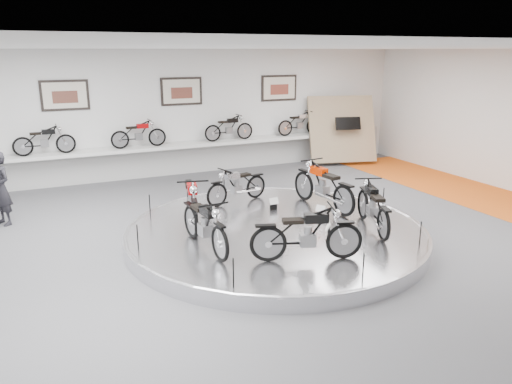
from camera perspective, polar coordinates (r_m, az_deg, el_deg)
name	(u,v)px	position (r m, az deg, el deg)	size (l,w,h in m)	color
floor	(282,245)	(10.60, 2.99, -6.03)	(16.00, 16.00, 0.00)	#4C4C4F
ceiling	(285,48)	(9.84, 3.33, 16.15)	(16.00, 16.00, 0.00)	white
wall_back	(182,113)	(16.47, -8.44, 8.89)	(16.00, 16.00, 0.00)	silver
orange_carpet_strip	(508,204)	(14.88, 26.86, -1.26)	(2.40, 12.60, 0.01)	#D9520E
dado_band	(184,157)	(16.68, -8.23, 3.94)	(15.68, 0.04, 1.10)	#BCBCBA
display_platform	(276,233)	(10.79, 2.26, -4.75)	(6.40, 6.40, 0.30)	silver
platform_rim	(276,228)	(10.75, 2.26, -4.15)	(6.40, 6.40, 0.10)	#B2B2BA
shelf	(186,145)	(16.33, -8.00, 5.30)	(11.00, 0.55, 0.10)	silver
poster_left	(65,95)	(15.73, -21.00, 10.28)	(1.35, 0.06, 0.88)	beige
poster_center	(182,91)	(16.36, -8.50, 11.31)	(1.35, 0.06, 0.88)	beige
poster_right	(279,88)	(17.67, 2.67, 11.79)	(1.35, 0.06, 0.88)	beige
display_panel	(342,129)	(18.17, 9.80, 7.09)	(2.40, 0.12, 2.40)	#96835F
shelf_bike_a	(44,142)	(15.60, -23.03, 5.25)	(1.22, 0.42, 0.73)	black
shelf_bike_b	(139,136)	(15.90, -13.26, 6.27)	(1.22, 0.42, 0.73)	#960609
shelf_bike_c	(229,130)	(16.75, -3.11, 7.14)	(1.22, 0.42, 0.73)	black
shelf_bike_d	(300,125)	(17.91, 5.00, 7.67)	(1.22, 0.42, 0.73)	#B9B9BE
bike_a	(323,185)	(11.98, 7.68, 0.77)	(1.90, 0.67, 1.12)	red
bike_b	(237,185)	(12.33, -2.20, 0.82)	(1.53, 0.54, 0.90)	#B9B9BE
bike_c	(192,200)	(10.80, -7.34, -0.91)	(1.88, 0.66, 1.11)	#960609
bike_d	(205,223)	(9.47, -5.90, -3.59)	(1.72, 0.61, 1.01)	black
bike_e	(307,233)	(8.95, 5.82, -4.74)	(1.74, 0.61, 1.02)	black
bike_f	(373,206)	(10.73, 13.24, -1.58)	(1.73, 0.61, 1.02)	black
visitor	(0,189)	(12.97, -27.18, 0.34)	(0.63, 0.42, 1.73)	black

